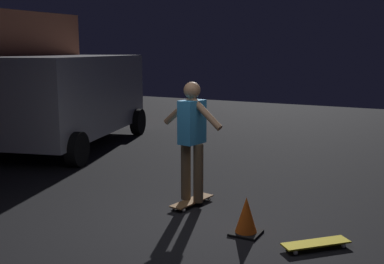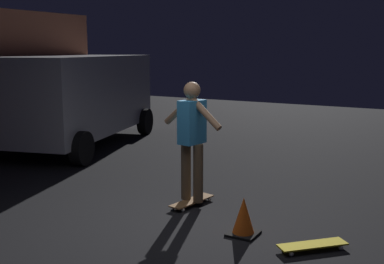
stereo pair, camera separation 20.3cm
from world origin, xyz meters
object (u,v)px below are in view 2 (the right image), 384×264
at_px(skateboard_ridden, 192,201).
at_px(skater, 192,133).
at_px(parked_van, 77,95).
at_px(skateboard_spare, 313,245).
at_px(traffic_cone, 243,218).

xyz_separation_m(skateboard_ridden, skater, (-0.00, 0.00, 0.98)).
distance_m(parked_van, skater, 4.99).
bearing_deg(skateboard_ridden, skateboard_spare, -109.09).
height_order(skateboard_spare, traffic_cone, traffic_cone).
height_order(parked_van, skateboard_spare, parked_van).
bearing_deg(parked_van, skateboard_ridden, -118.70).
relative_size(parked_van, skater, 2.96).
distance_m(parked_van, traffic_cone, 6.30).
bearing_deg(traffic_cone, skater, 59.06).
bearing_deg(traffic_cone, parked_van, 60.85).
height_order(parked_van, skater, parked_van).
relative_size(skater, traffic_cone, 3.63).
bearing_deg(traffic_cone, skateboard_ridden, 59.06).
height_order(parked_van, traffic_cone, parked_van).
height_order(skateboard_ridden, traffic_cone, traffic_cone).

